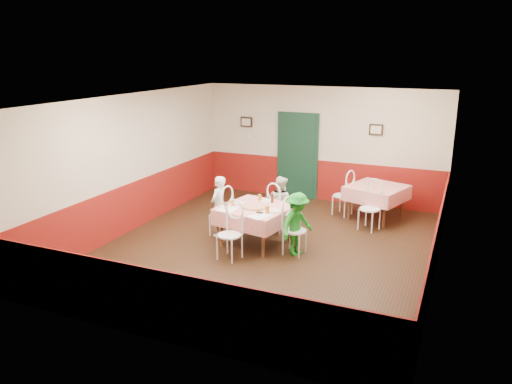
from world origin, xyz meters
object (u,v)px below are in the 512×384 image
at_px(diner_left, 219,206).
at_px(diner_far, 280,204).
at_px(glass_c, 260,198).
at_px(chair_near, 229,235).
at_px(glass_b, 267,210).
at_px(second_table, 376,203).
at_px(chair_left, 221,214).
at_px(chair_second_b, 370,209).
at_px(wallet, 260,213).
at_px(glass_a, 233,203).
at_px(chair_second_a, 343,196).
at_px(chair_right, 295,231).
at_px(pizza, 255,207).
at_px(beer_bottle, 272,198).
at_px(chair_far, 279,211).
at_px(diner_right, 297,224).
at_px(main_table, 256,226).

xyz_separation_m(diner_left, diner_far, (1.05, 0.72, -0.03)).
bearing_deg(glass_c, chair_near, -93.18).
distance_m(glass_b, glass_c, 0.82).
distance_m(second_table, chair_left, 3.52).
relative_size(chair_second_b, wallet, 8.18).
bearing_deg(glass_a, chair_second_a, 59.37).
bearing_deg(chair_right, diner_far, 36.98).
xyz_separation_m(pizza, glass_c, (-0.08, 0.44, 0.05)).
distance_m(chair_right, pizza, 0.91).
bearing_deg(diner_far, chair_right, 140.22).
bearing_deg(chair_second_a, chair_near, -2.76).
bearing_deg(second_table, beer_bottle, -128.84).
bearing_deg(chair_far, chair_near, 100.17).
xyz_separation_m(glass_a, beer_bottle, (0.61, 0.51, 0.04)).
bearing_deg(glass_c, chair_second_a, 59.74).
distance_m(chair_far, diner_right, 1.25).
bearing_deg(pizza, chair_left, 165.86).
distance_m(second_table, chair_far, 2.33).
distance_m(glass_a, wallet, 0.67).
bearing_deg(wallet, chair_second_a, 82.98).
xyz_separation_m(chair_far, chair_near, (-0.32, -1.67, 0.00)).
xyz_separation_m(chair_second_a, diner_left, (-1.98, -2.26, 0.16)).
relative_size(chair_far, pizza, 1.99).
relative_size(second_table, diner_right, 0.95).
distance_m(chair_left, chair_second_a, 2.98).
relative_size(wallet, diner_far, 0.09).
bearing_deg(diner_left, chair_near, 39.79).
bearing_deg(chair_second_a, diner_left, -22.93).
height_order(second_table, chair_right, chair_right).
distance_m(chair_left, beer_bottle, 1.12).
height_order(second_table, diner_far, diner_far).
relative_size(second_table, diner_far, 0.96).
height_order(chair_far, chair_second_a, same).
bearing_deg(chair_far, glass_c, 81.65).
distance_m(main_table, diner_far, 0.92).
bearing_deg(chair_near, pizza, 88.36).
distance_m(chair_far, glass_b, 1.21).
height_order(chair_second_a, diner_far, diner_far).
distance_m(main_table, diner_right, 0.92).
height_order(second_table, glass_b, glass_b).
relative_size(pizza, glass_b, 3.18).
height_order(chair_near, diner_left, diner_left).
height_order(glass_a, glass_b, glass_b).
height_order(chair_far, glass_c, chair_far).
height_order(main_table, diner_right, diner_right).
relative_size(chair_second_b, diner_left, 0.73).
bearing_deg(chair_near, diner_left, 135.08).
bearing_deg(diner_right, second_table, 0.42).
xyz_separation_m(chair_left, diner_far, (1.00, 0.73, 0.13)).
height_order(second_table, chair_left, chair_left).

